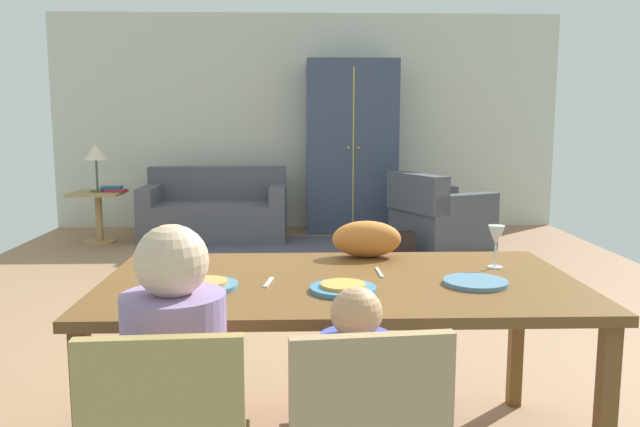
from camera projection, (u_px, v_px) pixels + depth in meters
ground_plane at (312, 299)px, 5.07m from camera, size 6.42×6.79×0.02m
back_wall at (306, 122)px, 8.27m from camera, size 6.42×0.10×2.70m
dining_table at (340, 295)px, 2.61m from camera, size 1.90×1.04×0.76m
plate_near_man at (205, 286)px, 2.46m from camera, size 0.25×0.25×0.02m
pizza_near_man at (205, 282)px, 2.46m from camera, size 0.17×0.17×0.01m
plate_near_child at (343, 289)px, 2.42m from camera, size 0.25×0.25×0.02m
pizza_near_child at (343, 285)px, 2.42m from camera, size 0.17×0.17×0.01m
plate_near_woman at (476, 282)px, 2.51m from camera, size 0.25×0.25×0.02m
wine_glass at (496, 238)px, 2.78m from camera, size 0.07×0.07×0.19m
fork at (269, 282)px, 2.54m from camera, size 0.04×0.15×0.01m
knife at (379, 272)px, 2.70m from camera, size 0.02×0.17×0.01m
person_man at (179, 420)px, 1.92m from camera, size 0.30×0.41×1.11m
cat at (367, 239)px, 3.00m from camera, size 0.33×0.18×0.17m
area_rug at (294, 252)px, 6.82m from camera, size 2.60×1.80×0.01m
couch at (216, 212)px, 7.59m from camera, size 1.65×0.86×0.82m
armchair at (438, 219)px, 6.99m from camera, size 1.14×1.14×0.82m
armoire at (351, 147)px, 7.95m from camera, size 1.10×0.59×2.10m
side_table at (99, 210)px, 7.28m from camera, size 0.56×0.56×0.58m
table_lamp at (96, 154)px, 7.19m from camera, size 0.26×0.26×0.54m
book_lower at (116, 191)px, 7.25m from camera, size 0.22×0.16×0.03m
book_upper at (112, 187)px, 7.31m from camera, size 0.22×0.16×0.03m
handbag at (399, 245)px, 6.53m from camera, size 0.32×0.16×0.26m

